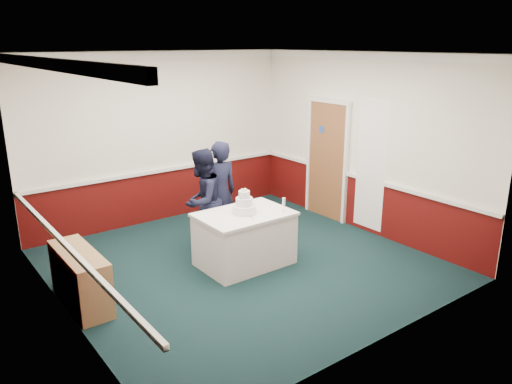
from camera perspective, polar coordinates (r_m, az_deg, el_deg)
ground at (r=7.44m, az=-1.50°, el=-8.18°), size 5.00×5.00×0.00m
room_shell at (r=7.39m, az=-3.89°, el=7.61°), size 5.00×5.00×3.00m
sideboard at (r=6.60m, az=-19.40°, el=-9.26°), size 0.41×1.20×0.70m
cake_table at (r=7.28m, az=-1.32°, el=-5.31°), size 1.32×0.92×0.79m
wedding_cake at (r=7.11m, az=-1.35°, el=-1.58°), size 0.35×0.35×0.36m
cake_knife at (r=6.97m, az=-0.59°, el=-2.88°), size 0.07×0.22×0.00m
champagne_flute at (r=7.18m, az=3.20°, el=-1.18°), size 0.05×0.05×0.21m
person_man at (r=7.66m, az=-6.17°, el=-1.04°), size 0.98×0.92×1.61m
person_woman at (r=7.92m, az=-4.19°, el=-0.14°), size 0.63×0.43×1.68m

